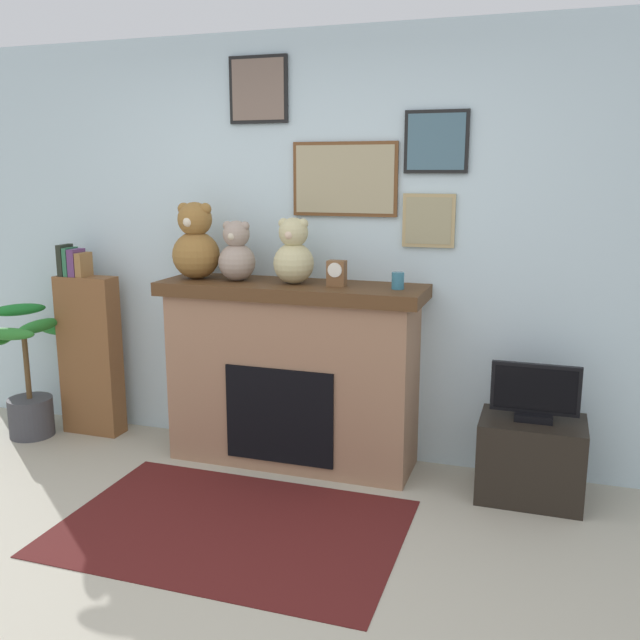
{
  "coord_description": "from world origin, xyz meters",
  "views": [
    {
      "loc": [
        1.4,
        -2.15,
        1.78
      ],
      "look_at": [
        0.12,
        1.71,
        0.91
      ],
      "focal_mm": 39.32,
      "sensor_mm": 36.0,
      "label": 1
    }
  ],
  "objects_px": {
    "fireplace": "(292,373)",
    "teddy_bear_grey": "(237,254)",
    "potted_plant": "(29,383)",
    "mantel_clock": "(337,273)",
    "teddy_bear_cream": "(196,244)",
    "candle_jar": "(398,281)",
    "tv_stand": "(531,459)",
    "television": "(535,394)",
    "teddy_bear_brown": "(294,254)",
    "bookshelf": "(90,351)"
  },
  "relations": [
    {
      "from": "fireplace",
      "to": "teddy_bear_grey",
      "type": "distance_m",
      "value": 0.8
    },
    {
      "from": "potted_plant",
      "to": "mantel_clock",
      "type": "relative_size",
      "value": 6.03
    },
    {
      "from": "teddy_bear_cream",
      "to": "teddy_bear_grey",
      "type": "bearing_deg",
      "value": 0.03
    },
    {
      "from": "fireplace",
      "to": "potted_plant",
      "type": "xyz_separation_m",
      "value": [
        -1.84,
        -0.17,
        -0.19
      ]
    },
    {
      "from": "candle_jar",
      "to": "mantel_clock",
      "type": "bearing_deg",
      "value": -179.77
    },
    {
      "from": "fireplace",
      "to": "tv_stand",
      "type": "height_order",
      "value": "fireplace"
    },
    {
      "from": "television",
      "to": "teddy_bear_grey",
      "type": "distance_m",
      "value": 1.9
    },
    {
      "from": "fireplace",
      "to": "teddy_bear_cream",
      "type": "distance_m",
      "value": 0.99
    },
    {
      "from": "mantel_clock",
      "to": "teddy_bear_cream",
      "type": "relative_size",
      "value": 0.32
    },
    {
      "from": "candle_jar",
      "to": "teddy_bear_brown",
      "type": "xyz_separation_m",
      "value": [
        -0.63,
        -0.0,
        0.13
      ]
    },
    {
      "from": "potted_plant",
      "to": "teddy_bear_cream",
      "type": "bearing_deg",
      "value": 6.94
    },
    {
      "from": "potted_plant",
      "to": "teddy_bear_grey",
      "type": "distance_m",
      "value": 1.76
    },
    {
      "from": "television",
      "to": "teddy_bear_cream",
      "type": "height_order",
      "value": "teddy_bear_cream"
    },
    {
      "from": "candle_jar",
      "to": "bookshelf",
      "type": "bearing_deg",
      "value": 178.74
    },
    {
      "from": "potted_plant",
      "to": "teddy_bear_cream",
      "type": "distance_m",
      "value": 1.56
    },
    {
      "from": "tv_stand",
      "to": "teddy_bear_cream",
      "type": "height_order",
      "value": "teddy_bear_cream"
    },
    {
      "from": "candle_jar",
      "to": "mantel_clock",
      "type": "xyz_separation_m",
      "value": [
        -0.36,
        -0.0,
        0.03
      ]
    },
    {
      "from": "tv_stand",
      "to": "mantel_clock",
      "type": "height_order",
      "value": "mantel_clock"
    },
    {
      "from": "candle_jar",
      "to": "teddy_bear_grey",
      "type": "xyz_separation_m",
      "value": [
        -0.99,
        -0.0,
        0.12
      ]
    },
    {
      "from": "tv_stand",
      "to": "mantel_clock",
      "type": "relative_size",
      "value": 3.79
    },
    {
      "from": "tv_stand",
      "to": "television",
      "type": "bearing_deg",
      "value": -90.0
    },
    {
      "from": "bookshelf",
      "to": "mantel_clock",
      "type": "xyz_separation_m",
      "value": [
        1.77,
        -0.05,
        0.62
      ]
    },
    {
      "from": "television",
      "to": "potted_plant",
      "type": "bearing_deg",
      "value": -178.33
    },
    {
      "from": "fireplace",
      "to": "teddy_bear_grey",
      "type": "height_order",
      "value": "teddy_bear_grey"
    },
    {
      "from": "mantel_clock",
      "to": "teddy_bear_brown",
      "type": "bearing_deg",
      "value": 179.8
    },
    {
      "from": "tv_stand",
      "to": "teddy_bear_grey",
      "type": "bearing_deg",
      "value": 178.29
    },
    {
      "from": "bookshelf",
      "to": "teddy_bear_brown",
      "type": "relative_size",
      "value": 3.34
    },
    {
      "from": "television",
      "to": "candle_jar",
      "type": "relative_size",
      "value": 4.88
    },
    {
      "from": "bookshelf",
      "to": "television",
      "type": "distance_m",
      "value": 2.91
    },
    {
      "from": "bookshelf",
      "to": "teddy_bear_cream",
      "type": "height_order",
      "value": "teddy_bear_cream"
    },
    {
      "from": "teddy_bear_grey",
      "to": "candle_jar",
      "type": "bearing_deg",
      "value": 0.03
    },
    {
      "from": "candle_jar",
      "to": "teddy_bear_grey",
      "type": "distance_m",
      "value": 1.0
    },
    {
      "from": "teddy_bear_grey",
      "to": "potted_plant",
      "type": "bearing_deg",
      "value": -174.32
    },
    {
      "from": "candle_jar",
      "to": "teddy_bear_brown",
      "type": "relative_size",
      "value": 0.25
    },
    {
      "from": "bookshelf",
      "to": "teddy_bear_cream",
      "type": "distance_m",
      "value": 1.15
    },
    {
      "from": "potted_plant",
      "to": "tv_stand",
      "type": "relative_size",
      "value": 1.59
    },
    {
      "from": "potted_plant",
      "to": "tv_stand",
      "type": "bearing_deg",
      "value": 1.69
    },
    {
      "from": "teddy_bear_brown",
      "to": "potted_plant",
      "type": "bearing_deg",
      "value": -175.43
    },
    {
      "from": "fireplace",
      "to": "teddy_bear_cream",
      "type": "xyz_separation_m",
      "value": [
        -0.62,
        -0.02,
        0.77
      ]
    },
    {
      "from": "teddy_bear_cream",
      "to": "teddy_bear_grey",
      "type": "distance_m",
      "value": 0.28
    },
    {
      "from": "potted_plant",
      "to": "teddy_bear_grey",
      "type": "bearing_deg",
      "value": 5.68
    },
    {
      "from": "potted_plant",
      "to": "television",
      "type": "relative_size",
      "value": 1.91
    },
    {
      "from": "fireplace",
      "to": "teddy_bear_grey",
      "type": "bearing_deg",
      "value": -176.99
    },
    {
      "from": "tv_stand",
      "to": "mantel_clock",
      "type": "xyz_separation_m",
      "value": [
        -1.14,
        0.05,
        0.97
      ]
    },
    {
      "from": "bookshelf",
      "to": "television",
      "type": "bearing_deg",
      "value": -1.99
    },
    {
      "from": "bookshelf",
      "to": "teddy_bear_brown",
      "type": "bearing_deg",
      "value": -1.8
    },
    {
      "from": "fireplace",
      "to": "television",
      "type": "xyz_separation_m",
      "value": [
        1.42,
        -0.07,
        0.03
      ]
    },
    {
      "from": "mantel_clock",
      "to": "tv_stand",
      "type": "bearing_deg",
      "value": -2.6
    },
    {
      "from": "potted_plant",
      "to": "teddy_bear_cream",
      "type": "xyz_separation_m",
      "value": [
        1.22,
        0.15,
        0.96
      ]
    },
    {
      "from": "fireplace",
      "to": "teddy_bear_brown",
      "type": "xyz_separation_m",
      "value": [
        0.02,
        -0.02,
        0.73
      ]
    }
  ]
}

